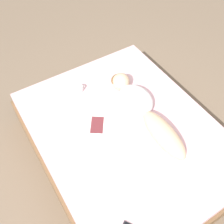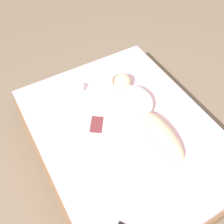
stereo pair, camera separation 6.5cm
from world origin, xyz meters
TOP-DOWN VIEW (x-y plane):
  - ground_plane at (0.00, 0.00)m, footprint 12.00×12.00m
  - bed at (0.00, 0.00)m, footprint 1.83×2.32m
  - person at (0.26, 0.08)m, footprint 0.37×1.29m
  - open_magazine at (-0.32, 0.25)m, footprint 0.51×0.49m
  - coffee_mug at (-0.17, 0.74)m, footprint 0.12×0.09m

SIDE VIEW (x-z plane):
  - ground_plane at x=0.00m, z-range 0.00..0.00m
  - bed at x=0.00m, z-range 0.00..0.51m
  - open_magazine at x=-0.32m, z-range 0.51..0.52m
  - coffee_mug at x=-0.17m, z-range 0.51..0.60m
  - person at x=0.26m, z-range 0.50..0.71m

